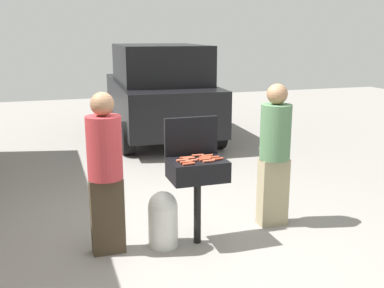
{
  "coord_description": "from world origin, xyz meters",
  "views": [
    {
      "loc": [
        -1.46,
        -4.4,
        2.25
      ],
      "look_at": [
        0.13,
        0.49,
        1.0
      ],
      "focal_mm": 42.49,
      "sensor_mm": 36.0,
      "label": 1
    }
  ],
  "objects_px": {
    "hot_dog_10": "(205,159)",
    "hot_dog_13": "(186,162)",
    "hot_dog_9": "(198,155)",
    "hot_dog_12": "(191,161)",
    "person_left": "(105,168)",
    "parked_minivan": "(159,90)",
    "hot_dog_4": "(213,157)",
    "hot_dog_2": "(186,158)",
    "hot_dog_3": "(182,160)",
    "bbq_grill": "(197,173)",
    "hot_dog_7": "(203,159)",
    "hot_dog_5": "(189,164)",
    "hot_dog_6": "(209,161)",
    "hot_dog_11": "(205,157)",
    "hot_dog_0": "(189,158)",
    "person_right": "(275,150)",
    "hot_dog_8": "(217,159)",
    "hot_dog_1": "(207,156)",
    "propane_tank": "(163,218)"
  },
  "relations": [
    {
      "from": "hot_dog_10",
      "to": "hot_dog_11",
      "type": "height_order",
      "value": "same"
    },
    {
      "from": "hot_dog_4",
      "to": "person_right",
      "type": "distance_m",
      "value": 0.88
    },
    {
      "from": "hot_dog_2",
      "to": "hot_dog_11",
      "type": "bearing_deg",
      "value": -13.65
    },
    {
      "from": "hot_dog_1",
      "to": "hot_dog_10",
      "type": "distance_m",
      "value": 0.15
    },
    {
      "from": "hot_dog_0",
      "to": "hot_dog_7",
      "type": "height_order",
      "value": "same"
    },
    {
      "from": "hot_dog_3",
      "to": "propane_tank",
      "type": "xyz_separation_m",
      "value": [
        -0.2,
        0.06,
        -0.64
      ]
    },
    {
      "from": "hot_dog_4",
      "to": "hot_dog_0",
      "type": "bearing_deg",
      "value": 168.88
    },
    {
      "from": "hot_dog_1",
      "to": "hot_dog_12",
      "type": "relative_size",
      "value": 1.0
    },
    {
      "from": "hot_dog_9",
      "to": "hot_dog_4",
      "type": "bearing_deg",
      "value": -45.9
    },
    {
      "from": "hot_dog_4",
      "to": "hot_dog_10",
      "type": "xyz_separation_m",
      "value": [
        -0.11,
        -0.05,
        0.0
      ]
    },
    {
      "from": "bbq_grill",
      "to": "hot_dog_4",
      "type": "height_order",
      "value": "hot_dog_4"
    },
    {
      "from": "hot_dog_3",
      "to": "hot_dog_10",
      "type": "bearing_deg",
      "value": -10.19
    },
    {
      "from": "bbq_grill",
      "to": "propane_tank",
      "type": "xyz_separation_m",
      "value": [
        -0.37,
        0.05,
        -0.49
      ]
    },
    {
      "from": "hot_dog_10",
      "to": "hot_dog_13",
      "type": "distance_m",
      "value": 0.22
    },
    {
      "from": "hot_dog_1",
      "to": "hot_dog_9",
      "type": "distance_m",
      "value": 0.1
    },
    {
      "from": "hot_dog_4",
      "to": "hot_dog_12",
      "type": "distance_m",
      "value": 0.27
    },
    {
      "from": "bbq_grill",
      "to": "hot_dog_3",
      "type": "xyz_separation_m",
      "value": [
        -0.17,
        -0.02,
        0.16
      ]
    },
    {
      "from": "hot_dog_7",
      "to": "person_right",
      "type": "relative_size",
      "value": 0.08
    },
    {
      "from": "hot_dog_0",
      "to": "hot_dog_6",
      "type": "bearing_deg",
      "value": -45.2
    },
    {
      "from": "hot_dog_11",
      "to": "parked_minivan",
      "type": "distance_m",
      "value": 5.45
    },
    {
      "from": "hot_dog_4",
      "to": "hot_dog_12",
      "type": "xyz_separation_m",
      "value": [
        -0.26,
        -0.05,
        0.0
      ]
    },
    {
      "from": "hot_dog_5",
      "to": "hot_dog_6",
      "type": "xyz_separation_m",
      "value": [
        0.23,
        0.03,
        0.0
      ]
    },
    {
      "from": "hot_dog_11",
      "to": "hot_dog_6",
      "type": "bearing_deg",
      "value": -95.27
    },
    {
      "from": "bbq_grill",
      "to": "propane_tank",
      "type": "bearing_deg",
      "value": 173.07
    },
    {
      "from": "hot_dog_8",
      "to": "hot_dog_13",
      "type": "bearing_deg",
      "value": -177.78
    },
    {
      "from": "bbq_grill",
      "to": "hot_dog_2",
      "type": "relative_size",
      "value": 7.33
    },
    {
      "from": "hot_dog_9",
      "to": "hot_dog_12",
      "type": "xyz_separation_m",
      "value": [
        -0.13,
        -0.18,
        0.0
      ]
    },
    {
      "from": "hot_dog_4",
      "to": "hot_dog_11",
      "type": "distance_m",
      "value": 0.09
    },
    {
      "from": "hot_dog_6",
      "to": "hot_dog_8",
      "type": "xyz_separation_m",
      "value": [
        0.11,
        0.04,
        0.0
      ]
    },
    {
      "from": "hot_dog_4",
      "to": "hot_dog_9",
      "type": "relative_size",
      "value": 1.0
    },
    {
      "from": "hot_dog_5",
      "to": "hot_dog_6",
      "type": "relative_size",
      "value": 1.0
    },
    {
      "from": "hot_dog_6",
      "to": "hot_dog_12",
      "type": "bearing_deg",
      "value": 158.2
    },
    {
      "from": "hot_dog_4",
      "to": "hot_dog_11",
      "type": "xyz_separation_m",
      "value": [
        -0.08,
        0.03,
        0.0
      ]
    },
    {
      "from": "propane_tank",
      "to": "person_left",
      "type": "bearing_deg",
      "value": 176.29
    },
    {
      "from": "hot_dog_7",
      "to": "person_left",
      "type": "xyz_separation_m",
      "value": [
        -1.01,
        0.11,
        -0.04
      ]
    },
    {
      "from": "hot_dog_10",
      "to": "hot_dog_11",
      "type": "bearing_deg",
      "value": 69.13
    },
    {
      "from": "hot_dog_12",
      "to": "parked_minivan",
      "type": "relative_size",
      "value": 0.03
    },
    {
      "from": "hot_dog_12",
      "to": "bbq_grill",
      "type": "bearing_deg",
      "value": 34.52
    },
    {
      "from": "person_left",
      "to": "parked_minivan",
      "type": "bearing_deg",
      "value": 84.2
    },
    {
      "from": "hot_dog_2",
      "to": "bbq_grill",
      "type": "bearing_deg",
      "value": -33.22
    },
    {
      "from": "hot_dog_10",
      "to": "hot_dog_13",
      "type": "relative_size",
      "value": 1.0
    },
    {
      "from": "hot_dog_1",
      "to": "hot_dog_11",
      "type": "distance_m",
      "value": 0.07
    },
    {
      "from": "hot_dog_0",
      "to": "hot_dog_5",
      "type": "bearing_deg",
      "value": -107.13
    },
    {
      "from": "hot_dog_11",
      "to": "person_right",
      "type": "height_order",
      "value": "person_right"
    },
    {
      "from": "hot_dog_1",
      "to": "hot_dog_2",
      "type": "height_order",
      "value": "same"
    },
    {
      "from": "hot_dog_11",
      "to": "person_left",
      "type": "distance_m",
      "value": 1.06
    },
    {
      "from": "hot_dog_2",
      "to": "hot_dog_4",
      "type": "distance_m",
      "value": 0.29
    },
    {
      "from": "hot_dog_7",
      "to": "hot_dog_8",
      "type": "height_order",
      "value": "same"
    },
    {
      "from": "bbq_grill",
      "to": "hot_dog_7",
      "type": "bearing_deg",
      "value": -30.12
    },
    {
      "from": "hot_dog_9",
      "to": "hot_dog_12",
      "type": "height_order",
      "value": "same"
    }
  ]
}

